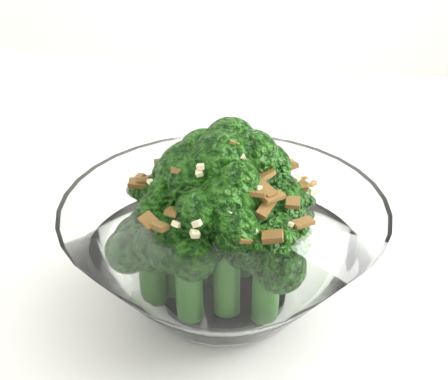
{
  "coord_description": "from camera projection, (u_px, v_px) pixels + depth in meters",
  "views": [
    {
      "loc": [
        0.07,
        -0.44,
        1.04
      ],
      "look_at": [
        0.1,
        -0.09,
        0.84
      ],
      "focal_mm": 55.0,
      "sensor_mm": 36.0,
      "label": 1
    }
  ],
  "objects": [
    {
      "name": "broccoli_dish",
      "position": [
        223.0,
        241.0,
        0.43
      ],
      "size": [
        0.2,
        0.2,
        0.12
      ],
      "color": "white",
      "rests_on": "table"
    }
  ]
}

